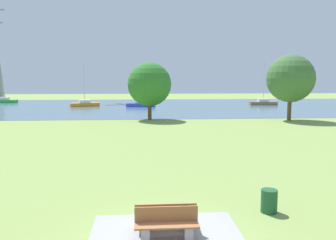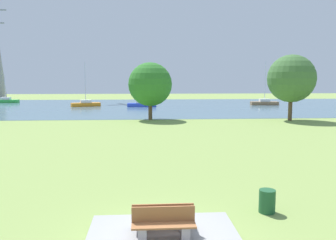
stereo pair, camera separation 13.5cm
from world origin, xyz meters
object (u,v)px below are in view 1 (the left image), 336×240
sailboat_orange (85,104)px  tree_east_near (150,84)px  sailboat_brown (263,102)px  sailboat_green (4,101)px  bench_facing_inland (167,227)px  tree_east_far (291,79)px  bench_facing_water (165,219)px  sailboat_blue (141,104)px  litter_bin (269,201)px

sailboat_orange → tree_east_near: size_ratio=1.14×
sailboat_brown → sailboat_green: (-48.40, 9.35, -0.03)m
bench_facing_inland → sailboat_green: bearing=114.3°
bench_facing_inland → tree_east_near: size_ratio=0.28×
tree_east_near → tree_east_far: tree_east_far is taller
sailboat_green → bench_facing_water: bearing=-65.5°
sailboat_brown → tree_east_near: 29.83m
sailboat_blue → tree_east_near: 19.20m
bench_facing_water → bench_facing_inland: 0.54m
sailboat_blue → tree_east_far: 26.87m
bench_facing_inland → litter_bin: (3.68, 1.99, -0.07)m
tree_east_near → sailboat_orange: bearing=117.6°
litter_bin → sailboat_green: (-31.17, 58.76, 0.05)m
sailboat_brown → sailboat_green: sailboat_brown is taller
sailboat_orange → tree_east_near: sailboat_orange is taller
sailboat_brown → sailboat_green: 49.30m
sailboat_brown → tree_east_far: size_ratio=1.06×
bench_facing_water → sailboat_orange: (-10.37, 49.89, -0.00)m
bench_facing_inland → bench_facing_water: bearing=90.0°
tree_east_near → tree_east_far: bearing=-6.7°
bench_facing_inland → tree_east_far: 32.75m
sailboat_brown → sailboat_blue: sailboat_brown is taller
litter_bin → sailboat_blue: 47.30m
bench_facing_water → sailboat_brown: sailboat_brown is taller
sailboat_green → tree_east_near: bearing=-47.8°
sailboat_blue → sailboat_brown: bearing=6.1°
litter_bin → sailboat_orange: (-14.05, 48.43, 0.07)m
bench_facing_water → bench_facing_inland: bearing=-90.0°
litter_bin → sailboat_green: sailboat_green is taller
bench_facing_inland → sailboat_brown: (20.91, 51.40, 0.00)m
sailboat_green → sailboat_orange: (17.13, -10.33, 0.02)m
sailboat_brown → tree_east_far: 23.94m
litter_bin → tree_east_far: size_ratio=0.11×
bench_facing_inland → sailboat_green: size_ratio=0.33×
sailboat_blue → tree_east_near: sailboat_blue is taller
bench_facing_water → sailboat_brown: bearing=67.7°
sailboat_brown → tree_east_near: bearing=-134.4°
sailboat_brown → tree_east_near: sailboat_brown is taller
tree_east_near → bench_facing_inland: bearing=-90.4°
bench_facing_water → litter_bin: bearing=21.5°
litter_bin → tree_east_near: 28.69m
bench_facing_inland → sailboat_green: sailboat_green is taller
bench_facing_water → sailboat_blue: size_ratio=0.25×
bench_facing_water → sailboat_brown: size_ratio=0.23×
tree_east_far → sailboat_green: bearing=143.2°
tree_east_far → bench_facing_water: bearing=-119.5°
sailboat_orange → tree_east_far: bearing=-40.1°
sailboat_brown → sailboat_blue: size_ratio=1.07×
sailboat_green → sailboat_orange: sailboat_orange is taller
tree_east_near → sailboat_green: bearing=132.2°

